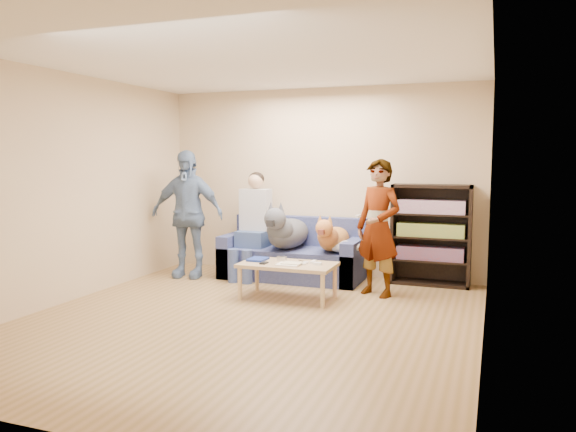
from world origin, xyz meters
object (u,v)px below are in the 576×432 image
at_px(dog_tan, 332,237).
at_px(dog_gray, 286,231).
at_px(person_standing_right, 378,228).
at_px(coffee_table, 288,267).
at_px(sofa, 294,257).
at_px(bookshelf, 431,233).
at_px(notebook_blue, 258,259).
at_px(person_standing_left, 187,214).
at_px(camera_silver, 282,259).
at_px(person_seated, 253,221).

bearing_deg(dog_tan, dog_gray, -177.77).
bearing_deg(person_standing_right, coffee_table, -125.57).
bearing_deg(dog_gray, sofa, 78.48).
distance_m(sofa, dog_gray, 0.43).
xyz_separation_m(person_standing_right, sofa, (-1.27, 0.57, -0.53)).
bearing_deg(bookshelf, notebook_blue, -145.66).
bearing_deg(sofa, dog_tan, -15.60).
bearing_deg(notebook_blue, person_standing_right, 19.51).
distance_m(notebook_blue, dog_tan, 1.12).
relative_size(person_standing_left, coffee_table, 1.59).
bearing_deg(person_standing_left, person_standing_right, -10.39).
height_order(sofa, dog_tan, dog_tan).
xyz_separation_m(dog_tan, coffee_table, (-0.27, -0.93, -0.24)).
bearing_deg(camera_silver, person_standing_left, 161.23).
height_order(sofa, bookshelf, bookshelf).
bearing_deg(person_seated, bookshelf, 8.72).
relative_size(notebook_blue, camera_silver, 2.36).
distance_m(dog_gray, dog_tan, 0.63).
xyz_separation_m(person_standing_right, dog_tan, (-0.68, 0.40, -0.20)).
bearing_deg(person_standing_left, person_seated, 12.41).
relative_size(person_standing_right, person_standing_left, 0.93).
distance_m(person_seated, bookshelf, 2.38).
bearing_deg(sofa, camera_silver, -78.35).
bearing_deg(dog_gray, coffee_table, -68.36).
relative_size(person_standing_right, person_seated, 1.11).
distance_m(sofa, bookshelf, 1.86).
bearing_deg(coffee_table, person_standing_right, 29.06).
bearing_deg(camera_silver, dog_tan, 64.32).
bearing_deg(camera_silver, notebook_blue, -165.96).
relative_size(person_standing_right, bookshelf, 1.25).
relative_size(camera_silver, person_seated, 0.07).
relative_size(camera_silver, dog_tan, 0.10).
height_order(notebook_blue, dog_gray, dog_gray).
distance_m(dog_tan, bookshelf, 1.27).
xyz_separation_m(notebook_blue, person_seated, (-0.47, 0.92, 0.34)).
relative_size(dog_tan, bookshelf, 0.88).
xyz_separation_m(camera_silver, dog_tan, (0.39, 0.81, 0.16)).
bearing_deg(sofa, person_standing_left, -162.77).
bearing_deg(dog_tan, notebook_blue, -127.22).
distance_m(camera_silver, bookshelf, 2.02).
bearing_deg(camera_silver, coffee_table, -45.00).
bearing_deg(coffee_table, camera_silver, 135.00).
xyz_separation_m(notebook_blue, coffee_table, (0.40, -0.05, -0.06)).
distance_m(person_standing_left, dog_gray, 1.40).
distance_m(dog_gray, coffee_table, 1.02).
height_order(person_standing_left, dog_gray, person_standing_left).
relative_size(notebook_blue, coffee_table, 0.24).
relative_size(sofa, coffee_table, 1.73).
height_order(person_standing_left, notebook_blue, person_standing_left).
xyz_separation_m(person_standing_left, person_seated, (0.85, 0.31, -0.10)).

